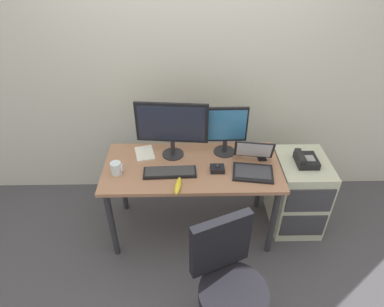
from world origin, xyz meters
TOP-DOWN VIEW (x-y plane):
  - ground_plane at (0.00, 0.00)m, footprint 8.00×8.00m
  - back_wall at (0.00, 0.68)m, footprint 6.00×0.10m
  - desk at (0.00, 0.00)m, footprint 1.42×0.66m
  - file_cabinet at (0.95, 0.08)m, footprint 0.42×0.53m
  - desk_phone at (0.94, 0.06)m, footprint 0.17×0.20m
  - office_chair at (0.22, -0.90)m, footprint 0.53×0.55m
  - monitor_main at (-0.16, 0.15)m, footprint 0.58×0.18m
  - monitor_side at (0.28, 0.18)m, footprint 0.35×0.18m
  - keyboard at (-0.17, -0.10)m, footprint 0.41×0.15m
  - laptop at (0.48, -0.06)m, footprint 0.35×0.36m
  - trackball_mouse at (0.20, -0.07)m, footprint 0.11×0.09m
  - coffee_mug at (-0.58, -0.09)m, footprint 0.09×0.08m
  - paper_notepad at (-0.40, 0.17)m, footprint 0.19×0.24m
  - cell_phone at (0.58, 0.12)m, footprint 0.07×0.14m
  - banana at (-0.11, -0.26)m, footprint 0.07×0.19m

SIDE VIEW (x-z plane):
  - ground_plane at x=0.00m, z-range 0.00..0.00m
  - file_cabinet at x=0.95m, z-range 0.00..0.69m
  - office_chair at x=0.22m, z-range -0.05..0.87m
  - desk at x=0.00m, z-range 0.28..1.00m
  - desk_phone at x=0.94m, z-range 0.68..0.77m
  - cell_phone at x=0.58m, z-range 0.73..0.74m
  - paper_notepad at x=-0.40m, z-range 0.73..0.74m
  - keyboard at x=-0.17m, z-range 0.73..0.76m
  - banana at x=-0.11m, z-range 0.73..0.77m
  - trackball_mouse at x=0.20m, z-range 0.72..0.78m
  - coffee_mug at x=-0.58m, z-range 0.73..0.83m
  - laptop at x=0.48m, z-range 0.67..0.89m
  - monitor_side at x=0.28m, z-range 0.75..1.18m
  - monitor_main at x=-0.16m, z-range 0.77..1.25m
  - back_wall at x=0.00m, z-range 0.00..2.80m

